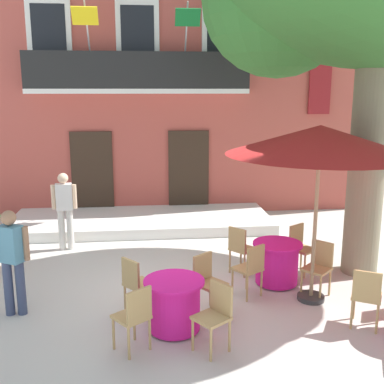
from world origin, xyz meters
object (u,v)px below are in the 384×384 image
at_px(cafe_chair_middle_0, 240,247).
at_px(cafe_chair_middle_3, 300,245).
at_px(cafe_umbrella, 320,141).
at_px(cafe_chair_near_tree_3, 135,315).
at_px(cafe_chair_front_0, 366,294).
at_px(cafe_table_middle, 277,263).
at_px(cafe_chair_near_tree_1, 207,279).
at_px(pedestrian_by_tree, 65,207).
at_px(cafe_chair_middle_1, 251,267).
at_px(cafe_chair_near_tree_2, 136,282).
at_px(cafe_table_near_tree, 174,304).
at_px(cafe_chair_middle_2, 319,265).
at_px(pedestrian_near_entrance, 12,257).
at_px(cafe_chair_near_tree_0, 215,312).

xyz_separation_m(cafe_chair_middle_0, cafe_chair_middle_3, (1.13, -0.04, 0.00)).
bearing_deg(cafe_umbrella, cafe_chair_near_tree_3, -156.08).
bearing_deg(cafe_chair_front_0, cafe_table_middle, 116.05).
bearing_deg(cafe_chair_middle_3, cafe_chair_front_0, -83.72).
relative_size(cafe_chair_near_tree_3, cafe_table_middle, 1.05).
bearing_deg(cafe_chair_near_tree_3, cafe_chair_near_tree_1, 43.69).
bearing_deg(pedestrian_by_tree, cafe_chair_middle_1, -38.65).
bearing_deg(cafe_table_middle, cafe_umbrella, -60.88).
bearing_deg(cafe_chair_near_tree_2, cafe_chair_front_0, -13.28).
relative_size(cafe_table_near_tree, cafe_chair_middle_2, 0.95).
bearing_deg(cafe_chair_middle_1, cafe_chair_near_tree_2, -167.07).
bearing_deg(cafe_chair_middle_0, cafe_chair_near_tree_3, -127.66).
relative_size(cafe_chair_near_tree_3, cafe_chair_front_0, 1.00).
height_order(cafe_chair_near_tree_3, cafe_umbrella, cafe_umbrella).
bearing_deg(cafe_chair_middle_0, pedestrian_near_entrance, -161.82).
bearing_deg(cafe_chair_near_tree_3, pedestrian_by_tree, 110.17).
bearing_deg(pedestrian_by_tree, cafe_table_near_tree, -60.42).
height_order(cafe_chair_middle_0, cafe_chair_middle_2, same).
bearing_deg(cafe_chair_front_0, pedestrian_by_tree, 140.80).
bearing_deg(pedestrian_near_entrance, cafe_chair_middle_0, 18.18).
bearing_deg(cafe_chair_middle_0, cafe_chair_middle_1, -92.01).
relative_size(cafe_table_near_tree, cafe_table_middle, 1.00).
height_order(cafe_chair_middle_0, pedestrian_by_tree, pedestrian_by_tree).
bearing_deg(cafe_chair_middle_1, cafe_chair_middle_0, 87.99).
distance_m(cafe_table_near_tree, cafe_chair_near_tree_2, 0.77).
relative_size(cafe_table_near_tree, cafe_chair_near_tree_3, 0.95).
bearing_deg(pedestrian_by_tree, pedestrian_near_entrance, -95.62).
distance_m(cafe_chair_near_tree_0, cafe_chair_near_tree_3, 1.05).
bearing_deg(cafe_table_middle, pedestrian_near_entrance, -170.59).
bearing_deg(cafe_chair_near_tree_3, cafe_chair_middle_3, 38.69).
bearing_deg(cafe_chair_front_0, cafe_table_near_tree, 174.88).
distance_m(cafe_chair_middle_0, cafe_chair_middle_1, 0.99).
bearing_deg(pedestrian_near_entrance, cafe_chair_middle_3, 13.74).
relative_size(cafe_chair_near_tree_2, pedestrian_near_entrance, 0.55).
bearing_deg(cafe_chair_front_0, cafe_chair_middle_0, 121.97).
height_order(cafe_chair_front_0, pedestrian_by_tree, pedestrian_by_tree).
relative_size(cafe_umbrella, pedestrian_by_tree, 1.73).
relative_size(cafe_chair_middle_0, cafe_chair_front_0, 1.00).
xyz_separation_m(cafe_chair_near_tree_2, cafe_chair_middle_0, (1.90, 1.42, 0.00)).
xyz_separation_m(cafe_table_middle, cafe_umbrella, (0.39, -0.69, 2.22)).
bearing_deg(cafe_table_middle, pedestrian_by_tree, 150.60).
relative_size(cafe_chair_front_0, pedestrian_near_entrance, 0.55).
distance_m(cafe_chair_near_tree_0, cafe_chair_near_tree_2, 1.51).
relative_size(cafe_chair_middle_0, cafe_chair_middle_2, 1.00).
bearing_deg(cafe_chair_near_tree_0, cafe_table_near_tree, 132.02).
relative_size(cafe_chair_near_tree_1, cafe_chair_near_tree_3, 1.00).
relative_size(cafe_chair_near_tree_0, cafe_chair_near_tree_2, 1.00).
bearing_deg(cafe_chair_near_tree_0, cafe_table_middle, 54.87).
xyz_separation_m(cafe_chair_near_tree_0, cafe_chair_near_tree_3, (-1.05, 0.04, 0.00)).
bearing_deg(cafe_chair_middle_2, cafe_chair_middle_3, 88.95).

